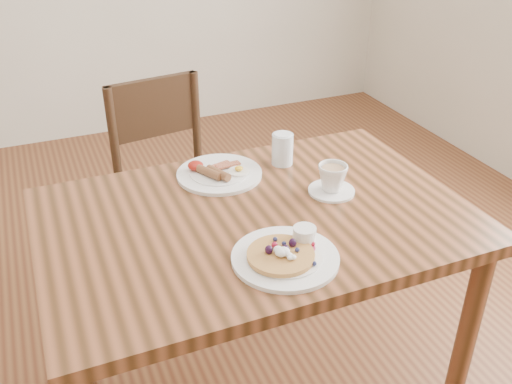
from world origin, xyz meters
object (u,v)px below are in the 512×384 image
Objects in this scene: pancake_plate at (286,254)px; breakfast_plate at (218,173)px; dining_table at (256,242)px; water_glass at (282,149)px; teacup_saucer at (332,180)px; chair_far at (172,180)px.

pancake_plate reaches higher than breakfast_plate.
dining_table is at bearing 86.57° from pancake_plate.
dining_table is 0.25m from pancake_plate.
pancake_plate is 2.59× the size of water_glass.
breakfast_plate is (-0.01, 0.48, -0.00)m from pancake_plate.
teacup_saucer is at bearing -39.16° from breakfast_plate.
teacup_saucer is (0.27, 0.25, 0.03)m from pancake_plate.
dining_table is 4.44× the size of pancake_plate.
chair_far is at bearing 94.33° from dining_table.
teacup_saucer is (0.28, -0.23, 0.03)m from breakfast_plate.
dining_table is 0.77m from chair_far.
breakfast_plate is at bearing -179.75° from water_glass.
teacup_saucer is (0.31, -0.73, 0.30)m from chair_far.
water_glass is at bearing 108.99° from chair_far.
dining_table is at bearing 85.96° from chair_far.
chair_far is 6.29× the size of teacup_saucer.
water_glass is at bearing 103.88° from teacup_saucer.
chair_far is 1.02m from pancake_plate.
chair_far reaches higher than breakfast_plate.
breakfast_plate is (0.03, -0.50, 0.27)m from chair_far.
chair_far reaches higher than water_glass.
teacup_saucer is at bearing 105.00° from chair_far.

